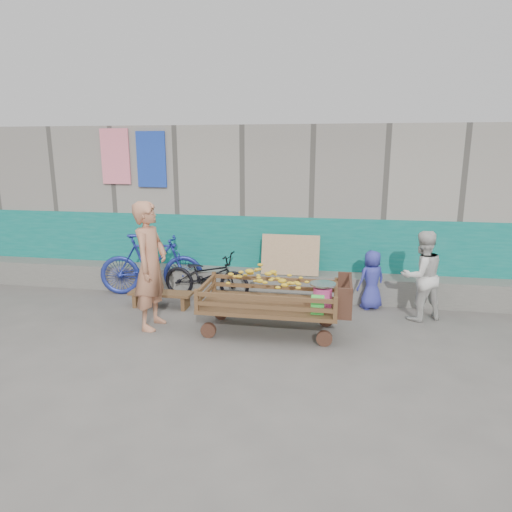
% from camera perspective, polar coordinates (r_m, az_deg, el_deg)
% --- Properties ---
extents(ground, '(80.00, 80.00, 0.00)m').
position_cam_1_polar(ground, '(6.12, -0.93, -11.78)').
color(ground, '#585550').
rests_on(ground, ground).
extents(building_wall, '(12.00, 3.50, 3.00)m').
position_cam_1_polar(building_wall, '(9.62, 3.72, 6.53)').
color(building_wall, gray).
rests_on(building_wall, ground).
extents(banana_cart, '(2.12, 0.97, 0.90)m').
position_cam_1_polar(banana_cart, '(6.51, 1.34, -4.44)').
color(banana_cart, brown).
rests_on(banana_cart, ground).
extents(bench, '(1.05, 0.32, 0.26)m').
position_cam_1_polar(bench, '(7.80, -11.78, -4.91)').
color(bench, brown).
rests_on(bench, ground).
extents(vendor_man, '(0.48, 0.70, 1.88)m').
position_cam_1_polar(vendor_man, '(6.78, -13.04, -1.19)').
color(vendor_man, tan).
rests_on(vendor_man, ground).
extents(woman, '(0.84, 0.76, 1.40)m').
position_cam_1_polar(woman, '(7.42, 19.98, -2.34)').
color(woman, silver).
rests_on(woman, ground).
extents(child, '(0.57, 0.52, 0.98)m').
position_cam_1_polar(child, '(7.73, 14.25, -2.90)').
color(child, '#3439A0').
rests_on(child, ground).
extents(bicycle_dark, '(1.63, 0.71, 0.83)m').
position_cam_1_polar(bicycle_dark, '(8.08, -6.23, -2.44)').
color(bicycle_dark, black).
rests_on(bicycle_dark, ground).
extents(bicycle_blue, '(1.92, 0.88, 1.12)m').
position_cam_1_polar(bicycle_blue, '(8.42, -12.95, -1.04)').
color(bicycle_blue, navy).
rests_on(bicycle_blue, ground).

